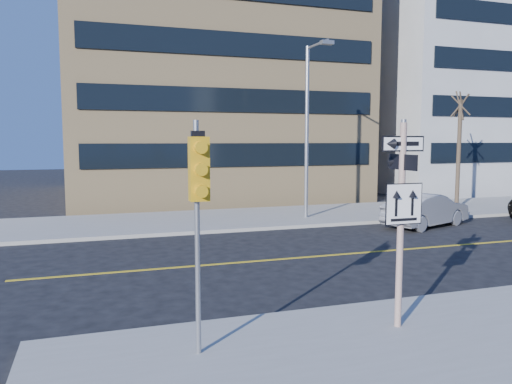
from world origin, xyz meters
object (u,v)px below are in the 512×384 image
object	(u,v)px
sign_pole	(401,212)
street_tree_west	(461,108)
streetlight_a	(309,120)
parked_car_b	(426,210)
traffic_signal	(199,188)

from	to	relation	value
sign_pole	street_tree_west	bearing A→B (deg)	46.74
sign_pole	streetlight_a	distance (m)	14.05
parked_car_b	streetlight_a	xyz separation A→B (m)	(-4.32, 3.04, 4.01)
traffic_signal	streetlight_a	xyz separation A→B (m)	(8.00, 13.42, 1.73)
parked_car_b	street_tree_west	size ratio (longest dim) A/B	0.72
parked_car_b	street_tree_west	xyz separation A→B (m)	(4.68, 3.58, 4.77)
streetlight_a	parked_car_b	bearing A→B (deg)	-35.10
traffic_signal	streetlight_a	distance (m)	15.72
traffic_signal	street_tree_west	bearing A→B (deg)	39.39
streetlight_a	street_tree_west	bearing A→B (deg)	3.45
traffic_signal	parked_car_b	distance (m)	16.27
street_tree_west	streetlight_a	bearing A→B (deg)	-176.55
parked_car_b	street_tree_west	distance (m)	7.58
sign_pole	parked_car_b	bearing A→B (deg)	50.87
traffic_signal	parked_car_b	world-z (taller)	traffic_signal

